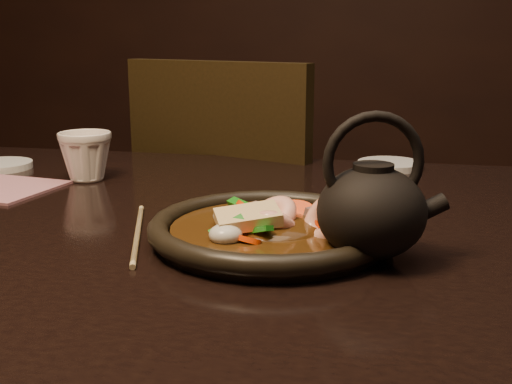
% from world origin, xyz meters
% --- Properties ---
extents(table, '(1.60, 0.90, 0.75)m').
position_xyz_m(table, '(0.00, 0.00, 0.67)').
color(table, black).
rests_on(table, floor).
extents(chair, '(0.56, 0.56, 0.93)m').
position_xyz_m(chair, '(-0.08, 0.59, 0.51)').
color(chair, black).
rests_on(chair, floor).
extents(plate, '(0.28, 0.28, 0.03)m').
position_xyz_m(plate, '(0.09, -0.06, 0.76)').
color(plate, black).
rests_on(plate, table).
extents(stirfry, '(0.17, 0.16, 0.06)m').
position_xyz_m(stirfry, '(0.09, -0.07, 0.77)').
color(stirfry, '#351D09').
rests_on(stirfry, plate).
extents(soy_dish, '(0.10, 0.10, 0.01)m').
position_xyz_m(soy_dish, '(0.02, 0.04, 0.76)').
color(soy_dish, silver).
rests_on(soy_dish, table).
extents(saucer_right, '(0.11, 0.11, 0.01)m').
position_xyz_m(saucer_right, '(0.22, 0.39, 0.76)').
color(saucer_right, silver).
rests_on(saucer_right, table).
extents(tea_cup, '(0.11, 0.10, 0.09)m').
position_xyz_m(tea_cup, '(-0.26, 0.19, 0.79)').
color(tea_cup, '#F2E1D1').
rests_on(tea_cup, table).
extents(chopsticks, '(0.08, 0.22, 0.01)m').
position_xyz_m(chopsticks, '(-0.07, -0.07, 0.75)').
color(chopsticks, tan).
rests_on(chopsticks, table).
extents(napkin, '(0.17, 0.17, 0.00)m').
position_xyz_m(napkin, '(-0.36, 0.10, 0.75)').
color(napkin, '#A4656E').
rests_on(napkin, table).
extents(teapot, '(0.14, 0.11, 0.15)m').
position_xyz_m(teapot, '(0.20, -0.10, 0.81)').
color(teapot, black).
rests_on(teapot, table).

